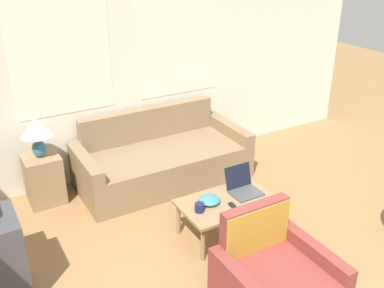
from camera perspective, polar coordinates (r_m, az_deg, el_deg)
wall_back at (r=5.50m, az=-7.75°, el=9.50°), size 6.81×0.06×2.60m
couch at (r=5.51m, az=-3.98°, el=-2.03°), size 2.04×0.93×0.82m
armchair at (r=3.79m, az=10.28°, el=-16.91°), size 0.82×0.78×0.82m
side_table at (r=5.29m, az=-18.28°, el=-4.24°), size 0.39×0.39×0.56m
table_lamp at (r=5.05m, az=-19.17°, el=1.60°), size 0.33×0.33×0.45m
coffee_table at (r=4.48m, az=4.49°, el=-7.67°), size 0.94×0.57×0.38m
laptop at (r=4.60m, az=6.50°, el=-5.42°), size 0.30×0.31×0.25m
cup_navy at (r=4.27m, az=0.96°, el=-8.07°), size 0.09×0.09×0.09m
snack_bowl at (r=4.40m, az=2.21°, el=-7.12°), size 0.21×0.21×0.07m
tv_remote at (r=4.36m, az=5.35°, el=-7.95°), size 0.05×0.15×0.02m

